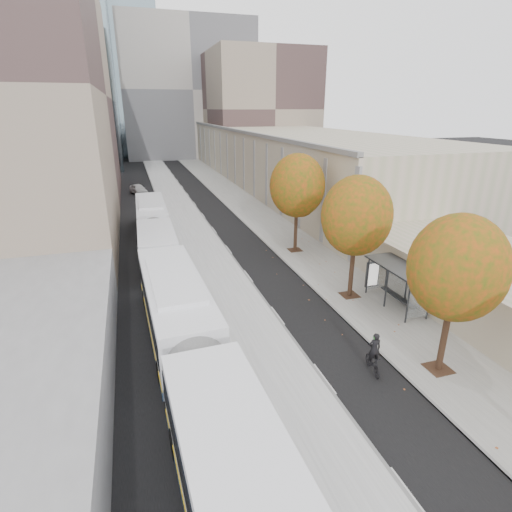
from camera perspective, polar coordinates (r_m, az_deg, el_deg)
name	(u,v)px	position (r m, az deg, el deg)	size (l,w,h in m)	color
ground	(455,482)	(16.01, 26.57, -26.96)	(260.00, 260.00, 0.00)	black
bus_platform	(184,218)	(43.85, -10.21, 5.31)	(4.25, 150.00, 0.15)	#A3A3A3
sidewalk	(255,213)	(45.48, -0.13, 6.12)	(4.75, 150.00, 0.08)	gray
building_tan	(268,150)	(75.52, 1.66, 14.88)	(18.00, 92.00, 8.00)	#A3A181
building_far_block	(187,91)	(104.24, -9.83, 22.18)	(30.00, 18.00, 30.00)	#9A938C
bus_shelter	(402,273)	(24.92, 20.07, -2.23)	(1.90, 4.40, 2.53)	#383A3F
tree_b	(457,268)	(18.48, 26.80, -1.55)	(4.00, 4.00, 6.97)	black
tree_c	(356,216)	(24.42, 14.16, 5.55)	(4.20, 4.20, 7.28)	black
tree_d	(297,186)	(32.20, 5.91, 9.95)	(4.40, 4.40, 7.60)	black
bus_near	(191,351)	(17.30, -9.24, -13.25)	(3.48, 19.22, 3.19)	white
bus_far	(154,228)	(35.22, -14.42, 3.89)	(2.94, 17.90, 2.98)	white
cyclist	(373,358)	(19.20, 16.42, -13.75)	(0.70, 1.61, 1.99)	black
distant_car	(138,189)	(58.43, -16.44, 9.15)	(1.59, 3.95, 1.35)	silver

